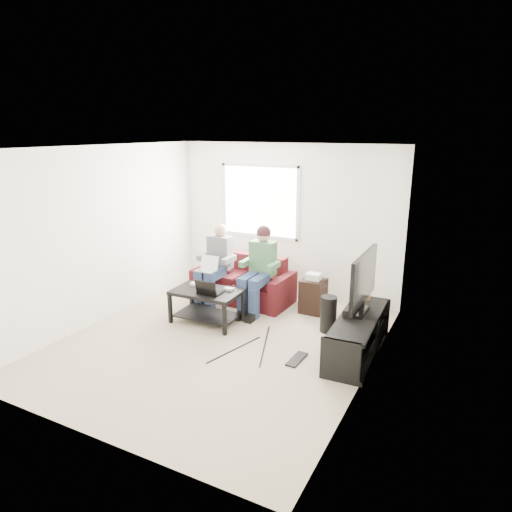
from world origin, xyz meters
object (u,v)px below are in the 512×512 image
object	(u,v)px
sofa	(244,284)
end_table	(313,295)
coffee_table	(207,299)
tv	(363,280)
tv_stand	(358,337)
subwoofer	(328,314)

from	to	relation	value
sofa	end_table	bearing A→B (deg)	2.01
coffee_table	tv	bearing A→B (deg)	3.13
sofa	end_table	distance (m)	1.21
coffee_table	tv	xyz separation A→B (m)	(2.29, 0.13, 0.61)
tv_stand	tv	world-z (taller)	tv
tv_stand	end_table	bearing A→B (deg)	133.27
tv_stand	coffee_table	bearing A→B (deg)	-179.37
coffee_table	end_table	world-z (taller)	end_table
subwoofer	end_table	bearing A→B (deg)	127.43
sofa	subwoofer	distance (m)	1.75
subwoofer	tv	bearing A→B (deg)	-34.62
tv	subwoofer	distance (m)	0.99
sofa	tv_stand	bearing A→B (deg)	-24.83
tv	subwoofer	size ratio (longest dim) A/B	2.08
subwoofer	end_table	distance (m)	0.74
sofa	end_table	size ratio (longest dim) A/B	2.55
sofa	subwoofer	size ratio (longest dim) A/B	3.10
end_table	tv_stand	bearing A→B (deg)	-46.73
tv	sofa	bearing A→B (deg)	157.31
tv	subwoofer	xyz separation A→B (m)	(-0.56, 0.38, -0.72)
sofa	tv_stand	xyz separation A→B (m)	(2.22, -1.03, -0.05)
sofa	coffee_table	bearing A→B (deg)	-93.84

